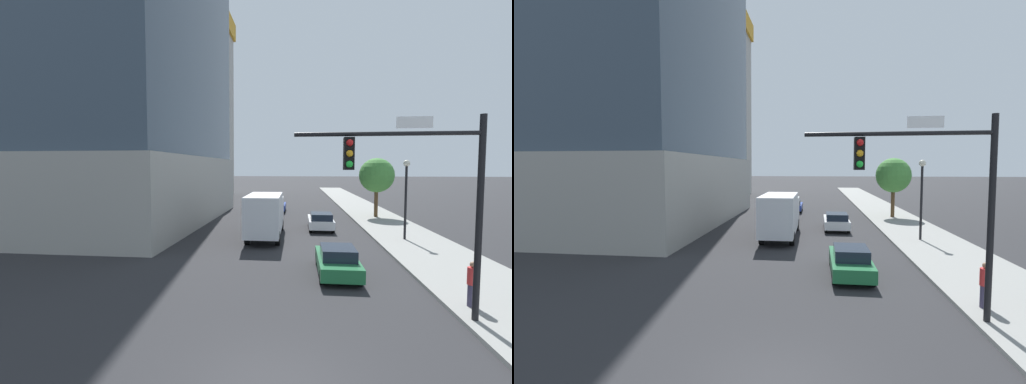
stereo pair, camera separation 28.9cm
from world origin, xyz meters
The scene contains 11 objects.
sidewalk centered at (8.24, 20.00, 0.07)m, with size 4.94×120.00×0.15m, color gray.
construction_building centered at (-18.64, 53.76, 17.38)m, with size 14.51×24.62×40.50m.
traffic_light_pole centered at (4.37, 4.11, 4.63)m, with size 5.90×0.48×6.51m.
street_lamp centered at (7.77, 17.26, 3.71)m, with size 0.44×0.44×5.38m.
street_tree centered at (8.23, 28.47, 4.24)m, with size 3.38×3.38×5.80m.
car_white centered at (2.37, 21.23, 0.72)m, with size 1.94×4.68×1.42m.
car_blue centered at (-1.75, 32.45, 0.70)m, with size 1.80×4.45×1.42m.
car_silver centered at (-1.75, 24.64, 0.70)m, with size 1.76×4.42×1.34m.
car_green centered at (2.37, 9.03, 0.67)m, with size 1.81×4.52×1.36m.
box_truck centered at (-1.75, 17.37, 1.77)m, with size 2.29×7.92×3.17m.
pedestrian_red_shirt centered at (6.59, 5.29, 0.96)m, with size 0.34×0.34×1.60m.
Camera 2 is at (0.79, -7.63, 5.01)m, focal length 24.94 mm.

